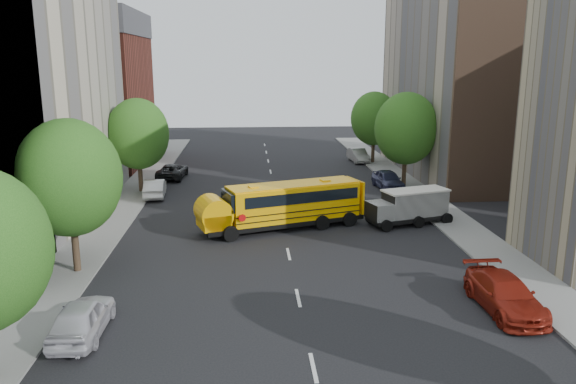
{
  "coord_description": "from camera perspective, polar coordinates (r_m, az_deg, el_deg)",
  "views": [
    {
      "loc": [
        -2.2,
        -31.78,
        10.6
      ],
      "look_at": [
        0.26,
        2.0,
        2.64
      ],
      "focal_mm": 35.0,
      "sensor_mm": 36.0,
      "label": 1
    }
  ],
  "objects": [
    {
      "name": "street_tree_1",
      "position": [
        29.69,
        -21.33,
        1.33
      ],
      "size": [
        5.12,
        5.12,
        7.9
      ],
      "color": "#38281C",
      "rests_on": "ground"
    },
    {
      "name": "parked_car_1",
      "position": [
        45.78,
        -13.36,
        0.39
      ],
      "size": [
        1.87,
        4.49,
        1.44
      ],
      "primitive_type": "imported",
      "rotation": [
        0.0,
        0.0,
        3.22
      ],
      "color": "silver",
      "rests_on": "ground"
    },
    {
      "name": "school_bus",
      "position": [
        35.89,
        -0.65,
        -1.19
      ],
      "size": [
        10.77,
        5.68,
        2.99
      ],
      "rotation": [
        0.0,
        0.0,
        0.33
      ],
      "color": "black",
      "rests_on": "ground"
    },
    {
      "name": "street_tree_4",
      "position": [
        47.97,
        11.91,
        6.32
      ],
      "size": [
        5.25,
        5.25,
        8.1
      ],
      "color": "#38281C",
      "rests_on": "ground"
    },
    {
      "name": "safari_truck",
      "position": [
        37.9,
        12.21,
        -1.41
      ],
      "size": [
        5.71,
        3.38,
        2.31
      ],
      "rotation": [
        0.0,
        0.0,
        0.3
      ],
      "color": "black",
      "rests_on": "ground"
    },
    {
      "name": "street_tree_2",
      "position": [
        46.98,
        -15.0,
        5.71
      ],
      "size": [
        4.99,
        4.99,
        7.71
      ],
      "color": "#38281C",
      "rests_on": "ground"
    },
    {
      "name": "parked_car_5",
      "position": [
        60.6,
        7.14,
        3.73
      ],
      "size": [
        1.88,
        4.44,
        1.43
      ],
      "primitive_type": "imported",
      "rotation": [
        0.0,
        0.0,
        0.09
      ],
      "color": "gray",
      "rests_on": "ground"
    },
    {
      "name": "parked_car_4",
      "position": [
        48.1,
        10.13,
        1.24
      ],
      "size": [
        2.22,
        4.75,
        1.57
      ],
      "primitive_type": "imported",
      "rotation": [
        0.0,
        0.0,
        0.08
      ],
      "color": "#303355",
      "rests_on": "ground"
    },
    {
      "name": "building_left_redbrick",
      "position": [
        61.97,
        -19.15,
        8.71
      ],
      "size": [
        10.0,
        15.0,
        13.0
      ],
      "primitive_type": "cube",
      "color": "maroon",
      "rests_on": "ground"
    },
    {
      "name": "parked_car_3",
      "position": [
        26.37,
        21.16,
        -9.66
      ],
      "size": [
        2.2,
        5.22,
        1.5
      ],
      "primitive_type": "imported",
      "rotation": [
        0.0,
        0.0,
        0.02
      ],
      "color": "maroon",
      "rests_on": "ground"
    },
    {
      "name": "parked_car_2",
      "position": [
        52.75,
        -11.67,
        2.11
      ],
      "size": [
        2.67,
        5.1,
        1.37
      ],
      "primitive_type": "imported",
      "rotation": [
        0.0,
        0.0,
        3.06
      ],
      "color": "black",
      "rests_on": "ground"
    },
    {
      "name": "street_tree_5",
      "position": [
        59.56,
        8.74,
        7.39
      ],
      "size": [
        4.86,
        4.86,
        7.51
      ],
      "color": "#38281C",
      "rests_on": "ground"
    },
    {
      "name": "building_right_sidewall",
      "position": [
        45.54,
        22.55,
        10.22
      ],
      "size": [
        10.1,
        0.3,
        18.0
      ],
      "primitive_type": "cube",
      "color": "brown",
      "rests_on": "ground"
    },
    {
      "name": "building_right_far",
      "position": [
        55.61,
        17.47,
        10.98
      ],
      "size": [
        10.0,
        22.0,
        18.0
      ],
      "primitive_type": "cube",
      "color": "tan",
      "rests_on": "ground"
    },
    {
      "name": "parked_car_0",
      "position": [
        23.97,
        -20.2,
        -11.89
      ],
      "size": [
        1.86,
        4.47,
        1.52
      ],
      "primitive_type": "imported",
      "rotation": [
        0.0,
        0.0,
        3.13
      ],
      "color": "silver",
      "rests_on": "ground"
    },
    {
      "name": "sidewalk_left",
      "position": [
        39.38,
        -17.68,
        -2.95
      ],
      "size": [
        3.0,
        80.0,
        0.12
      ],
      "primitive_type": "cube",
      "color": "slate",
      "rests_on": "ground"
    },
    {
      "name": "lane_markings",
      "position": [
        43.16,
        -1.11,
        -0.99
      ],
      "size": [
        0.15,
        64.0,
        0.01
      ],
      "primitive_type": "cube",
      "color": "silver",
      "rests_on": "ground"
    },
    {
      "name": "sidewalk_right",
      "position": [
        40.64,
        15.71,
        -2.32
      ],
      "size": [
        3.0,
        80.0,
        0.12
      ],
      "primitive_type": "cube",
      "color": "slate",
      "rests_on": "ground"
    },
    {
      "name": "ground",
      "position": [
        33.58,
        -0.2,
        -5.18
      ],
      "size": [
        120.0,
        120.0,
        0.0
      ],
      "primitive_type": "plane",
      "color": "black",
      "rests_on": "ground"
    }
  ]
}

